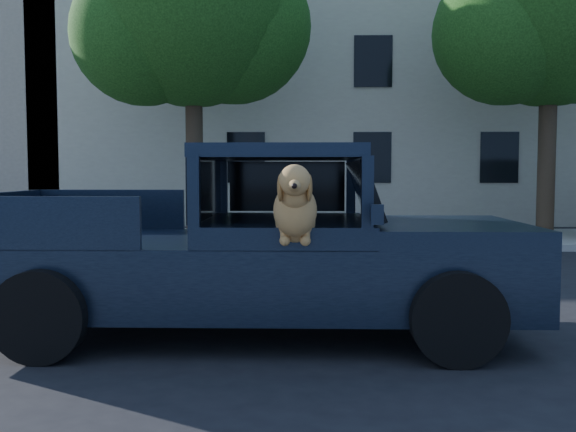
% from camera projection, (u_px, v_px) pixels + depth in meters
% --- Properties ---
extents(ground, '(120.00, 120.00, 0.00)m').
position_uv_depth(ground, '(417.00, 333.00, 6.98)').
color(ground, black).
rests_on(ground, ground).
extents(far_sidewalk, '(60.00, 4.00, 0.15)m').
position_uv_depth(far_sidewalk, '(351.00, 238.00, 16.15)').
color(far_sidewalk, gray).
rests_on(far_sidewalk, ground).
extents(lane_stripes, '(21.60, 0.14, 0.01)m').
position_uv_depth(lane_stripes, '(503.00, 280.00, 10.33)').
color(lane_stripes, silver).
rests_on(lane_stripes, ground).
extents(street_tree_left, '(6.00, 5.20, 8.60)m').
position_uv_depth(street_tree_left, '(194.00, 15.00, 16.25)').
color(street_tree_left, '#332619').
rests_on(street_tree_left, ground).
extents(street_tree_mid, '(6.00, 5.20, 8.60)m').
position_uv_depth(street_tree_mid, '(552.00, 14.00, 16.08)').
color(street_tree_mid, '#332619').
rests_on(street_tree_mid, ground).
extents(building_main, '(26.00, 6.00, 9.00)m').
position_uv_depth(building_main, '(419.00, 95.00, 23.06)').
color(building_main, beige).
rests_on(building_main, ground).
extents(pickup_truck, '(5.67, 2.90, 2.02)m').
position_uv_depth(pickup_truck, '(248.00, 271.00, 6.91)').
color(pickup_truck, black).
rests_on(pickup_truck, ground).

